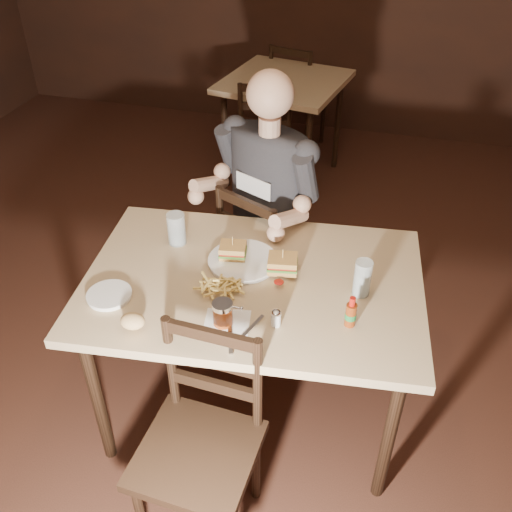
% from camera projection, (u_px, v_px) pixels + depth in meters
% --- Properties ---
extents(room_shell, '(7.00, 7.00, 7.00)m').
position_uv_depth(room_shell, '(168.00, 166.00, 1.66)').
color(room_shell, black).
rests_on(room_shell, ground).
extents(main_table, '(1.41, 1.02, 0.77)m').
position_uv_depth(main_table, '(253.00, 294.00, 2.28)').
color(main_table, tan).
rests_on(main_table, ground).
extents(bg_table, '(0.93, 0.93, 0.77)m').
position_uv_depth(bg_table, '(284.00, 91.00, 4.06)').
color(bg_table, tan).
rests_on(bg_table, ground).
extents(chair_far, '(0.54, 0.56, 0.86)m').
position_uv_depth(chair_far, '(269.00, 256.00, 2.92)').
color(chair_far, black).
rests_on(chair_far, ground).
extents(chair_near, '(0.43, 0.46, 0.88)m').
position_uv_depth(chair_near, '(197.00, 454.00, 1.99)').
color(chair_near, black).
rests_on(chair_near, ground).
extents(bg_chair_far, '(0.49, 0.52, 0.87)m').
position_uv_depth(bg_chair_far, '(298.00, 96.00, 4.63)').
color(bg_chair_far, black).
rests_on(bg_chair_far, ground).
extents(bg_chair_near, '(0.50, 0.52, 0.87)m').
position_uv_depth(bg_chair_near, '(264.00, 157.00, 3.79)').
color(bg_chair_near, black).
rests_on(bg_chair_near, ground).
extents(diner, '(0.68, 0.62, 0.95)m').
position_uv_depth(diner, '(264.00, 176.00, 2.60)').
color(diner, '#2C2A2E').
rests_on(diner, chair_far).
extents(dinner_plate, '(0.30, 0.30, 0.02)m').
position_uv_depth(dinner_plate, '(243.00, 262.00, 2.31)').
color(dinner_plate, white).
rests_on(dinner_plate, main_table).
extents(sandwich_left, '(0.12, 0.10, 0.09)m').
position_uv_depth(sandwich_left, '(233.00, 247.00, 2.30)').
color(sandwich_left, '#DAA655').
rests_on(sandwich_left, dinner_plate).
extents(sandwich_right, '(0.13, 0.11, 0.10)m').
position_uv_depth(sandwich_right, '(283.00, 260.00, 2.23)').
color(sandwich_right, '#DAA655').
rests_on(sandwich_right, dinner_plate).
extents(fries_pile, '(0.25, 0.19, 0.04)m').
position_uv_depth(fries_pile, '(220.00, 285.00, 2.16)').
color(fries_pile, '#F1CF6C').
rests_on(fries_pile, dinner_plate).
extents(ketchup_dollop, '(0.04, 0.04, 0.01)m').
position_uv_depth(ketchup_dollop, '(279.00, 282.00, 2.19)').
color(ketchup_dollop, maroon).
rests_on(ketchup_dollop, dinner_plate).
extents(glass_left, '(0.08, 0.08, 0.14)m').
position_uv_depth(glass_left, '(176.00, 229.00, 2.39)').
color(glass_left, silver).
rests_on(glass_left, main_table).
extents(glass_right, '(0.07, 0.07, 0.15)m').
position_uv_depth(glass_right, '(362.00, 278.00, 2.12)').
color(glass_right, silver).
rests_on(glass_right, main_table).
extents(hot_sauce, '(0.04, 0.04, 0.13)m').
position_uv_depth(hot_sauce, '(351.00, 311.00, 2.00)').
color(hot_sauce, maroon).
rests_on(hot_sauce, main_table).
extents(salt_shaker, '(0.04, 0.04, 0.06)m').
position_uv_depth(salt_shaker, '(276.00, 318.00, 2.01)').
color(salt_shaker, white).
rests_on(salt_shaker, main_table).
extents(syrup_dispenser, '(0.08, 0.08, 0.10)m').
position_uv_depth(syrup_dispenser, '(223.00, 314.00, 2.01)').
color(syrup_dispenser, maroon).
rests_on(syrup_dispenser, main_table).
extents(napkin, '(0.19, 0.18, 0.00)m').
position_uv_depth(napkin, '(227.00, 324.00, 2.04)').
color(napkin, white).
rests_on(napkin, main_table).
extents(knife, '(0.09, 0.22, 0.01)m').
position_uv_depth(knife, '(230.00, 331.00, 2.00)').
color(knife, silver).
rests_on(knife, napkin).
extents(fork, '(0.07, 0.16, 0.01)m').
position_uv_depth(fork, '(250.00, 329.00, 2.01)').
color(fork, silver).
rests_on(fork, napkin).
extents(side_plate, '(0.18, 0.18, 0.01)m').
position_uv_depth(side_plate, '(109.00, 296.00, 2.15)').
color(side_plate, white).
rests_on(side_plate, main_table).
extents(bread_roll, '(0.10, 0.08, 0.05)m').
position_uv_depth(bread_roll, '(133.00, 321.00, 1.99)').
color(bread_roll, tan).
rests_on(bread_roll, side_plate).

